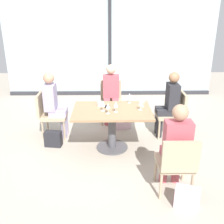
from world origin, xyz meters
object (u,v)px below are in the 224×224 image
person_far_left (54,102)px  person_near_window (111,91)px  person_far_right (169,101)px  handbag_0 (187,198)px  wine_glass_1 (141,103)px  wine_glass_4 (143,99)px  wine_glass_2 (129,96)px  person_front_right (176,144)px  chair_front_right (176,162)px  coffee_cup (99,104)px  chair_far_left (49,112)px  chair_far_right (174,111)px  wine_glass_3 (116,105)px  wine_glass_0 (108,106)px  chair_near_window (111,99)px  wine_glass_5 (103,103)px  cell_phone_on_table (107,107)px  dining_table_main (112,119)px  handbag_1 (53,139)px  handbag_2 (123,122)px

person_far_left → person_near_window: same height
person_far_right → handbag_0: (-0.18, -2.04, -0.56)m
wine_glass_1 → wine_glass_4: same height
wine_glass_2 → wine_glass_4: (0.21, -0.20, 0.00)m
wine_glass_2 → person_front_right: bearing=-72.4°
chair_front_right → person_far_right: 1.82m
wine_glass_2 → coffee_cup: bearing=-161.9°
chair_far_left → chair_far_right: (2.39, 0.00, 0.00)m
person_far_left → handbag_0: 2.90m
chair_front_right → wine_glass_4: wine_glass_4 is taller
person_near_window → person_far_right: bearing=-31.5°
person_far_right → wine_glass_4: bearing=-146.8°
handbag_0 → wine_glass_3: bearing=141.5°
chair_far_right → wine_glass_0: bearing=-151.8°
chair_near_window → person_near_window: bearing=-90.0°
chair_far_right → person_front_right: (-0.39, -1.67, 0.20)m
chair_far_left → person_near_window: bearing=29.1°
wine_glass_3 → person_near_window: bearing=92.7°
wine_glass_4 → wine_glass_5: 0.71m
person_far_right → chair_far_left: bearing=180.0°
person_far_left → wine_glass_2: size_ratio=6.81×
person_far_right → handbag_0: person_far_right is taller
chair_near_window → person_front_right: 2.58m
chair_far_left → person_near_window: (1.19, 0.66, 0.20)m
wine_glass_3 → wine_glass_4: same height
wine_glass_4 → cell_phone_on_table: size_ratio=1.28×
wine_glass_5 → coffee_cup: (-0.07, 0.22, -0.09)m
person_front_right → dining_table_main: bearing=124.5°
chair_front_right → handbag_1: chair_front_right is taller
handbag_0 → chair_far_left: bearing=156.7°
dining_table_main → chair_far_right: 1.30m
chair_far_left → wine_glass_4: size_ratio=4.70×
wine_glass_2 → cell_phone_on_table: bearing=-153.9°
chair_near_window → person_far_left: person_far_left is taller
chair_far_right → person_far_left: bearing=-180.0°
person_far_left → person_near_window: 1.27m
wine_glass_3 → coffee_cup: wine_glass_3 is taller
person_far_left → cell_phone_on_table: (1.00, -0.36, 0.03)m
dining_table_main → handbag_2: bearing=73.7°
coffee_cup → person_far_left: bearing=159.0°
wine_glass_3 → wine_glass_5: same height
wine_glass_0 → wine_glass_2: bearing=53.2°
wine_glass_2 → wine_glass_4: size_ratio=1.00×
person_far_right → cell_phone_on_table: size_ratio=8.75×
person_front_right → wine_glass_5: 1.48m
chair_far_left → person_far_left: person_far_left is taller
person_far_left → wine_glass_4: size_ratio=6.81×
chair_far_left → wine_glass_2: (1.51, -0.15, 0.37)m
chair_far_left → cell_phone_on_table: chair_far_left is taller
wine_glass_3 → wine_glass_4: bearing=28.0°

